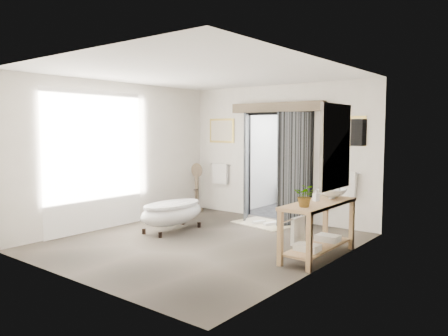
# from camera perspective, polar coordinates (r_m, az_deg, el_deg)

# --- Properties ---
(ground_plane) EXTENTS (5.00, 5.00, 0.00)m
(ground_plane) POSITION_cam_1_polar(r_m,az_deg,el_deg) (7.70, -2.81, -9.62)
(ground_plane) COLOR #65594C
(room_shell) EXTENTS (4.52, 5.02, 2.91)m
(room_shell) POSITION_cam_1_polar(r_m,az_deg,el_deg) (7.39, -3.67, 4.33)
(room_shell) COLOR silver
(room_shell) RESTS_ON ground_plane
(shower_room) EXTENTS (2.22, 2.01, 2.51)m
(shower_room) POSITION_cam_1_polar(r_m,az_deg,el_deg) (10.83, 11.19, -0.57)
(shower_room) COLOR black
(shower_room) RESTS_ON ground_plane
(back_wall_dressing) EXTENTS (3.82, 0.76, 2.52)m
(back_wall_dressing) POSITION_cam_1_polar(r_m,az_deg,el_deg) (9.33, 6.55, 2.65)
(back_wall_dressing) COLOR black
(back_wall_dressing) RESTS_ON ground_plane
(clawfoot_tub) EXTENTS (0.67, 1.50, 0.73)m
(clawfoot_tub) POSITION_cam_1_polar(r_m,az_deg,el_deg) (8.50, -6.78, -5.77)
(clawfoot_tub) COLOR black
(clawfoot_tub) RESTS_ON ground_plane
(vanity) EXTENTS (0.57, 1.60, 0.85)m
(vanity) POSITION_cam_1_polar(r_m,az_deg,el_deg) (6.86, 12.01, -7.22)
(vanity) COLOR tan
(vanity) RESTS_ON ground_plane
(pedestal_mirror) EXTENTS (0.34, 0.22, 1.16)m
(pedestal_mirror) POSITION_cam_1_polar(r_m,az_deg,el_deg) (10.40, -3.57, -2.97)
(pedestal_mirror) COLOR brown
(pedestal_mirror) RESTS_ON ground_plane
(rug) EXTENTS (1.31, 0.98, 0.01)m
(rug) POSITION_cam_1_polar(r_m,az_deg,el_deg) (9.15, 5.27, -7.22)
(rug) COLOR beige
(rug) RESTS_ON ground_plane
(slippers) EXTENTS (0.45, 0.30, 0.05)m
(slippers) POSITION_cam_1_polar(r_m,az_deg,el_deg) (9.04, 5.29, -7.15)
(slippers) COLOR white
(slippers) RESTS_ON rug
(basin) EXTENTS (0.54, 0.54, 0.16)m
(basin) POSITION_cam_1_polar(r_m,az_deg,el_deg) (7.15, 13.89, -3.28)
(basin) COLOR white
(basin) RESTS_ON vanity
(plant) EXTENTS (0.34, 0.31, 0.33)m
(plant) POSITION_cam_1_polar(r_m,az_deg,el_deg) (6.31, 10.58, -3.57)
(plant) COLOR gray
(plant) RESTS_ON vanity
(soap_bottle_a) EXTENTS (0.10, 0.10, 0.18)m
(soap_bottle_a) POSITION_cam_1_polar(r_m,az_deg,el_deg) (6.87, 11.94, -3.52)
(soap_bottle_a) COLOR gray
(soap_bottle_a) RESTS_ON vanity
(soap_bottle_b) EXTENTS (0.15, 0.15, 0.15)m
(soap_bottle_b) POSITION_cam_1_polar(r_m,az_deg,el_deg) (7.30, 14.14, -3.17)
(soap_bottle_b) COLOR gray
(soap_bottle_b) RESTS_ON vanity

